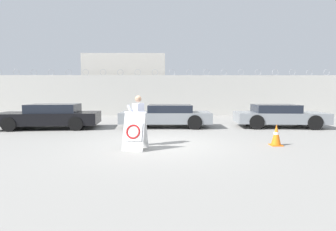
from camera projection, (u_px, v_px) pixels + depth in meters
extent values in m
plane|color=gray|center=(161.00, 144.00, 8.94)|extent=(90.00, 90.00, 0.00)
cube|color=beige|center=(164.00, 96.00, 19.91)|extent=(36.00, 0.30, 3.05)
torus|color=gray|center=(16.00, 72.00, 19.66)|extent=(0.47, 0.03, 0.47)
torus|color=gray|center=(34.00, 72.00, 19.67)|extent=(0.47, 0.03, 0.47)
torus|color=gray|center=(51.00, 72.00, 19.68)|extent=(0.47, 0.03, 0.47)
torus|color=gray|center=(68.00, 72.00, 19.69)|extent=(0.47, 0.03, 0.47)
torus|color=gray|center=(86.00, 72.00, 19.70)|extent=(0.47, 0.03, 0.47)
torus|color=gray|center=(103.00, 72.00, 19.71)|extent=(0.47, 0.03, 0.47)
torus|color=gray|center=(120.00, 72.00, 19.72)|extent=(0.47, 0.03, 0.47)
torus|color=gray|center=(138.00, 72.00, 19.74)|extent=(0.47, 0.03, 0.47)
torus|color=gray|center=(155.00, 72.00, 19.75)|extent=(0.47, 0.03, 0.47)
torus|color=gray|center=(172.00, 72.00, 19.76)|extent=(0.47, 0.03, 0.47)
torus|color=gray|center=(189.00, 72.00, 19.77)|extent=(0.47, 0.03, 0.47)
torus|color=gray|center=(207.00, 72.00, 19.78)|extent=(0.47, 0.03, 0.47)
torus|color=gray|center=(224.00, 72.00, 19.79)|extent=(0.47, 0.03, 0.47)
torus|color=gray|center=(241.00, 72.00, 19.80)|extent=(0.47, 0.03, 0.47)
torus|color=gray|center=(258.00, 72.00, 19.82)|extent=(0.47, 0.03, 0.47)
torus|color=gray|center=(275.00, 72.00, 19.83)|extent=(0.47, 0.03, 0.47)
torus|color=gray|center=(292.00, 72.00, 19.84)|extent=(0.47, 0.03, 0.47)
torus|color=gray|center=(309.00, 72.00, 19.85)|extent=(0.47, 0.03, 0.47)
torus|color=gray|center=(327.00, 72.00, 19.86)|extent=(0.47, 0.03, 0.47)
cube|color=beige|center=(128.00, 85.00, 24.72)|extent=(6.97, 5.82, 5.01)
cube|color=white|center=(134.00, 132.00, 7.96)|extent=(0.72, 0.49, 1.15)
cube|color=white|center=(137.00, 131.00, 8.27)|extent=(0.72, 0.49, 1.15)
cube|color=white|center=(135.00, 112.00, 8.06)|extent=(0.69, 0.21, 0.05)
cube|color=white|center=(133.00, 132.00, 7.92)|extent=(0.58, 0.29, 0.54)
torus|color=red|center=(133.00, 132.00, 7.91)|extent=(0.47, 0.27, 0.44)
cylinder|color=black|center=(140.00, 133.00, 8.84)|extent=(0.15, 0.15, 0.80)
cylinder|color=black|center=(137.00, 134.00, 8.68)|extent=(0.15, 0.15, 0.80)
cube|color=silver|center=(138.00, 113.00, 8.70)|extent=(0.38, 0.47, 0.62)
sphere|color=tan|center=(138.00, 99.00, 8.66)|extent=(0.22, 0.22, 0.22)
cylinder|color=silver|center=(142.00, 112.00, 8.93)|extent=(0.09, 0.09, 0.58)
cylinder|color=silver|center=(131.00, 113.00, 8.51)|extent=(0.33, 0.22, 0.57)
cube|color=orange|center=(276.00, 145.00, 8.77)|extent=(0.37, 0.37, 0.03)
cone|color=orange|center=(276.00, 134.00, 8.74)|extent=(0.32, 0.32, 0.69)
cylinder|color=white|center=(276.00, 133.00, 8.73)|extent=(0.16, 0.16, 0.10)
cylinder|color=black|center=(9.00, 124.00, 11.83)|extent=(0.67, 0.26, 0.65)
cylinder|color=black|center=(26.00, 120.00, 13.60)|extent=(0.67, 0.26, 0.65)
cylinder|color=black|center=(76.00, 124.00, 12.14)|extent=(0.67, 0.26, 0.65)
cylinder|color=black|center=(84.00, 120.00, 13.92)|extent=(0.67, 0.26, 0.65)
cube|color=black|center=(49.00, 118.00, 12.85)|extent=(4.89, 2.36, 0.56)
cube|color=black|center=(54.00, 108.00, 12.84)|extent=(2.43, 1.93, 0.41)
cylinder|color=black|center=(136.00, 122.00, 12.50)|extent=(0.70, 0.21, 0.70)
cylinder|color=black|center=(140.00, 119.00, 14.23)|extent=(0.70, 0.21, 0.70)
cylinder|color=black|center=(195.00, 122.00, 12.50)|extent=(0.70, 0.21, 0.70)
cylinder|color=black|center=(191.00, 119.00, 14.22)|extent=(0.70, 0.21, 0.70)
cube|color=gray|center=(165.00, 117.00, 13.35)|extent=(4.55, 1.89, 0.53)
cube|color=black|center=(170.00, 108.00, 13.31)|extent=(2.19, 1.68, 0.37)
cylinder|color=black|center=(299.00, 119.00, 14.07)|extent=(0.72, 0.26, 0.70)
cylinder|color=black|center=(315.00, 123.00, 12.35)|extent=(0.72, 0.26, 0.70)
cylinder|color=black|center=(248.00, 119.00, 14.26)|extent=(0.72, 0.26, 0.70)
cylinder|color=black|center=(257.00, 122.00, 12.55)|extent=(0.72, 0.26, 0.70)
cube|color=gray|center=(279.00, 117.00, 13.29)|extent=(4.48, 2.18, 0.52)
cube|color=black|center=(275.00, 108.00, 13.27)|extent=(2.21, 1.81, 0.39)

